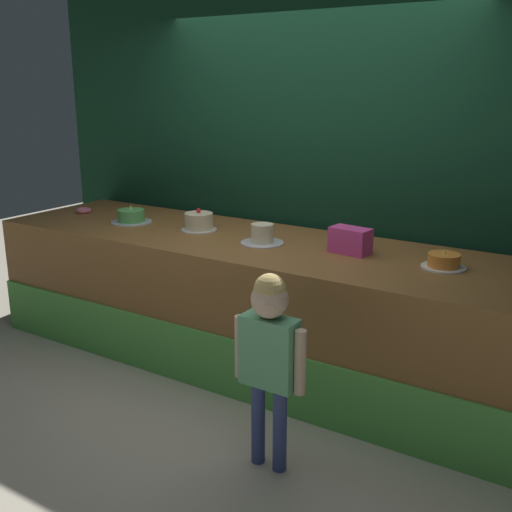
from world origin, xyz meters
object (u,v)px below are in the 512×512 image
object	(u,v)px
donut	(84,210)
child_figure	(269,346)
cake_center	(262,235)
cake_left	(199,222)
cake_far_left	(131,217)
cake_right	(444,261)
pink_box	(350,240)

from	to	relation	value
donut	child_figure	bearing A→B (deg)	-23.22
child_figure	cake_center	xyz separation A→B (m)	(-0.68, 1.02, 0.28)
cake_left	cake_far_left	bearing A→B (deg)	-172.57
cake_left	cake_right	size ratio (longest dim) A/B	1.01
child_figure	cake_left	xyz separation A→B (m)	(-1.29, 1.10, 0.29)
child_figure	cake_center	size ratio (longest dim) A/B	3.62
cake_far_left	cake_right	distance (m)	2.46
cake_far_left	cake_right	world-z (taller)	cake_far_left
donut	cake_far_left	world-z (taller)	cake_far_left
cake_center	cake_right	world-z (taller)	cake_center
pink_box	cake_center	xyz separation A→B (m)	(-0.61, -0.10, -0.03)
pink_box	cake_left	bearing A→B (deg)	-179.16
cake_center	cake_right	size ratio (longest dim) A/B	1.12
pink_box	donut	world-z (taller)	pink_box
pink_box	cake_far_left	world-z (taller)	pink_box
donut	cake_far_left	distance (m)	0.62
cake_far_left	cake_left	size ratio (longest dim) A/B	1.19
cake_far_left	cake_right	bearing A→B (deg)	2.11
cake_center	cake_far_left	bearing A→B (deg)	179.93
child_figure	cake_far_left	xyz separation A→B (m)	(-1.91, 1.02, 0.27)
cake_left	cake_right	xyz separation A→B (m)	(1.84, 0.01, -0.02)
child_figure	cake_left	size ratio (longest dim) A/B	4.03
donut	cake_right	distance (m)	3.07
donut	cake_right	xyz separation A→B (m)	(3.07, 0.03, 0.02)
pink_box	cake_far_left	bearing A→B (deg)	-176.95
pink_box	cake_left	world-z (taller)	same
cake_center	donut	bearing A→B (deg)	178.03
cake_left	cake_center	distance (m)	0.62
donut	pink_box	bearing A→B (deg)	0.85
cake_center	pink_box	bearing A→B (deg)	9.21
cake_far_left	cake_left	bearing A→B (deg)	7.43
cake_far_left	pink_box	bearing A→B (deg)	3.05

